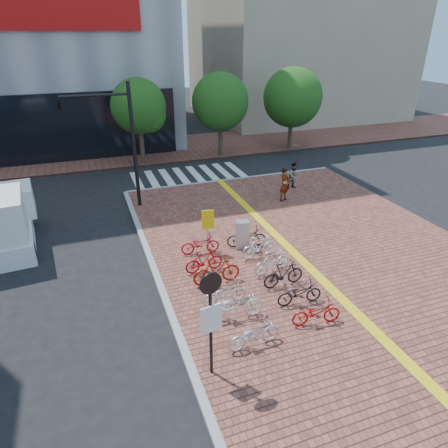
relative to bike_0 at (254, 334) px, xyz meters
name	(u,v)px	position (x,y,z in m)	size (l,w,h in m)	color
ground	(273,290)	(1.96, 2.62, -0.60)	(120.00, 120.00, 0.00)	black
sidewalk	(439,361)	(4.96, -2.38, -0.52)	(14.00, 34.00, 0.15)	brown
tactile_strip	(413,368)	(3.96, -2.38, -0.44)	(0.40, 34.00, 0.01)	yellow
kerb_west	(215,433)	(-2.04, -2.38, -0.52)	(0.25, 34.00, 0.15)	gray
kerb_north	(234,180)	(4.96, 14.62, -0.52)	(14.00, 0.25, 0.15)	gray
far_sidewalk	(161,149)	(1.96, 23.62, -0.52)	(70.00, 8.00, 0.15)	brown
building_beige	(297,30)	(19.96, 34.62, 8.40)	(20.00, 18.00, 18.00)	gray
crosswalk	(189,176)	(2.46, 16.62, -0.59)	(7.50, 4.00, 0.01)	silver
street_trees	(234,102)	(7.00, 20.08, 3.50)	(16.20, 4.60, 6.35)	#38281E
bike_0	(254,334)	(0.00, 0.00, 0.00)	(0.59, 1.71, 0.90)	silver
bike_1	(234,305)	(-0.09, 1.42, 0.08)	(0.70, 2.01, 1.05)	white
bike_2	(224,294)	(-0.13, 2.29, -0.02)	(0.56, 1.62, 0.85)	silver
bike_3	(217,271)	(0.03, 3.58, 0.11)	(0.52, 1.86, 1.12)	#A6200B
bike_4	(204,261)	(-0.17, 4.56, 0.02)	(0.44, 1.57, 0.94)	#B00C13
bike_5	(200,244)	(0.10, 6.02, -0.01)	(0.58, 1.66, 0.87)	#B50C19
bike_6	(316,313)	(2.34, 0.26, -0.01)	(0.58, 1.66, 0.87)	#B70E0D
bike_7	(300,293)	(2.36, 1.40, -0.01)	(0.58, 1.66, 0.87)	black
bike_8	(284,274)	(2.35, 2.59, 0.06)	(0.47, 1.67, 1.01)	black
bike_9	(272,262)	(2.34, 3.55, 0.06)	(0.47, 1.68, 1.01)	white
bike_10	(259,246)	(2.38, 4.86, 0.05)	(0.47, 1.67, 1.00)	white
bike_11	(246,237)	(2.22, 5.92, 0.01)	(0.61, 1.76, 0.92)	black
pedestrian_a	(285,185)	(6.31, 10.19, 0.49)	(0.68, 0.45, 1.88)	gray
pedestrian_b	(294,176)	(7.76, 11.75, 0.35)	(0.78, 0.60, 1.60)	#464A59
utility_box	(242,234)	(2.00, 5.89, 0.19)	(0.59, 0.43, 1.28)	#AFAFB4
yellow_sign	(208,223)	(0.48, 6.09, 0.90)	(0.53, 0.16, 1.95)	#B7B7BC
notice_sign	(211,313)	(-1.54, -0.61, 1.68)	(0.62, 0.19, 3.37)	black
traffic_light_pole	(101,125)	(-3.05, 12.29, 4.07)	(3.52, 1.36, 6.55)	black
box_truck	(5,221)	(-7.78, 9.70, 0.71)	(2.53, 4.98, 2.78)	white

